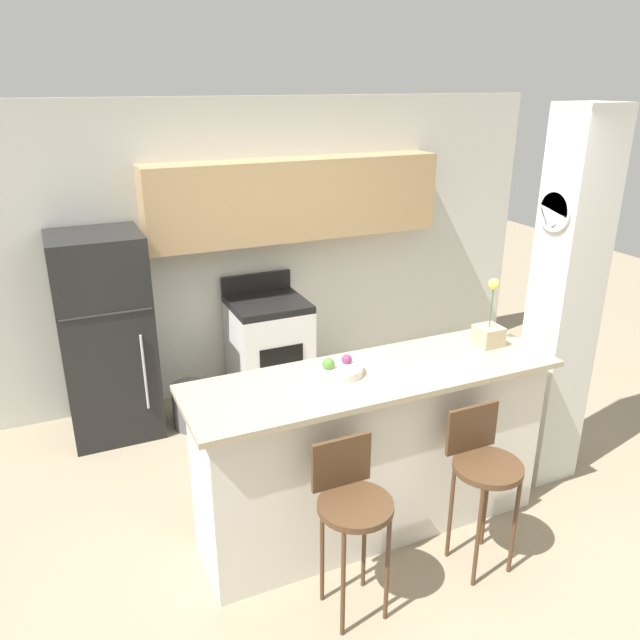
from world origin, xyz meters
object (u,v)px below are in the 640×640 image
at_px(orchid_vase, 489,331).
at_px(trash_bin, 190,406).
at_px(bar_stool_right, 483,466).
at_px(fruit_bowl, 338,369).
at_px(bar_stool_left, 352,504).
at_px(refrigerator, 106,337).
at_px(stove_range, 269,349).

xyz_separation_m(orchid_vase, trash_bin, (-1.62, 1.60, -0.98)).
height_order(bar_stool_right, orchid_vase, orchid_vase).
distance_m(fruit_bowl, trash_bin, 1.92).
bearing_deg(bar_stool_right, bar_stool_left, 180.00).
height_order(refrigerator, orchid_vase, refrigerator).
distance_m(stove_range, trash_bin, 0.86).
xyz_separation_m(bar_stool_left, fruit_bowl, (0.21, 0.61, 0.46)).
xyz_separation_m(refrigerator, bar_stool_right, (1.73, -2.42, -0.16)).
height_order(stove_range, bar_stool_right, stove_range).
distance_m(refrigerator, bar_stool_left, 2.59).
height_order(bar_stool_right, trash_bin, bar_stool_right).
xyz_separation_m(stove_range, orchid_vase, (0.85, -1.84, 0.71)).
bearing_deg(fruit_bowl, stove_range, 83.30).
xyz_separation_m(bar_stool_left, bar_stool_right, (0.82, 0.00, 0.00)).
relative_size(bar_stool_left, bar_stool_right, 1.00).
bearing_deg(bar_stool_left, orchid_vase, 25.06).
relative_size(bar_stool_left, trash_bin, 2.55).
xyz_separation_m(bar_stool_left, orchid_vase, (1.27, 0.59, 0.52)).
distance_m(orchid_vase, trash_bin, 2.48).
distance_m(stove_range, bar_stool_right, 2.48).
distance_m(bar_stool_left, fruit_bowl, 0.79).
height_order(bar_stool_left, fruit_bowl, fruit_bowl).
bearing_deg(refrigerator, trash_bin, -21.38).
relative_size(fruit_bowl, trash_bin, 0.75).
bearing_deg(fruit_bowl, orchid_vase, -0.78).
bearing_deg(bar_stool_right, trash_bin, 118.09).
distance_m(stove_range, bar_stool_left, 2.48).
xyz_separation_m(bar_stool_left, trash_bin, (-0.35, 2.20, -0.46)).
height_order(orchid_vase, trash_bin, orchid_vase).
bearing_deg(refrigerator, bar_stool_left, -69.40).
relative_size(bar_stool_left, fruit_bowl, 3.39).
distance_m(bar_stool_left, trash_bin, 2.27).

